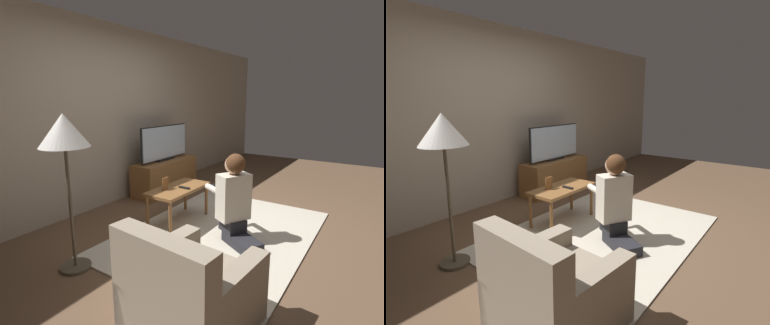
{
  "view_description": "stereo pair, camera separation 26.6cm",
  "coord_description": "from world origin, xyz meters",
  "views": [
    {
      "loc": [
        -2.91,
        -1.52,
        1.56
      ],
      "look_at": [
        0.42,
        0.68,
        0.7
      ],
      "focal_mm": 28.0,
      "sensor_mm": 36.0,
      "label": 1
    },
    {
      "loc": [
        -2.76,
        -1.74,
        1.56
      ],
      "look_at": [
        0.42,
        0.68,
        0.7
      ],
      "focal_mm": 28.0,
      "sensor_mm": 36.0,
      "label": 2
    }
  ],
  "objects": [
    {
      "name": "coffee_table",
      "position": [
        -0.01,
        0.6,
        0.41
      ],
      "size": [
        0.87,
        0.42,
        0.47
      ],
      "color": "brown",
      "rests_on": "ground_plane"
    },
    {
      "name": "tv_stand",
      "position": [
        0.93,
        1.56,
        0.27
      ],
      "size": [
        1.27,
        0.43,
        0.54
      ],
      "color": "brown",
      "rests_on": "ground_plane"
    },
    {
      "name": "armchair",
      "position": [
        -1.44,
        -0.53,
        0.27
      ],
      "size": [
        0.83,
        0.8,
        0.79
      ],
      "rotation": [
        0.0,
        0.0,
        1.48
      ],
      "color": "gray",
      "rests_on": "ground_plane"
    },
    {
      "name": "picture_frame",
      "position": [
        -0.17,
        0.68,
        0.54
      ],
      "size": [
        0.11,
        0.01,
        0.15
      ],
      "color": "brown",
      "rests_on": "coffee_table"
    },
    {
      "name": "floor_lamp",
      "position": [
        -1.4,
        0.78,
        1.23
      ],
      "size": [
        0.43,
        0.43,
        1.44
      ],
      "color": "#4C4233",
      "rests_on": "ground_plane"
    },
    {
      "name": "tv",
      "position": [
        0.93,
        1.56,
        0.83
      ],
      "size": [
        1.13,
        0.08,
        0.58
      ],
      "color": "black",
      "rests_on": "tv_stand"
    },
    {
      "name": "wall_back",
      "position": [
        0.0,
        1.93,
        1.3
      ],
      "size": [
        10.0,
        0.06,
        2.6
      ],
      "color": "tan",
      "rests_on": "ground_plane"
    },
    {
      "name": "person_kneeling",
      "position": [
        -0.1,
        -0.21,
        0.51
      ],
      "size": [
        0.62,
        0.83,
        0.98
      ],
      "rotation": [
        0.0,
        0.0,
        2.61
      ],
      "color": "#232328",
      "rests_on": "rug"
    },
    {
      "name": "ground_plane",
      "position": [
        0.0,
        0.0,
        0.0
      ],
      "size": [
        10.0,
        10.0,
        0.0
      ],
      "primitive_type": "plane",
      "color": "brown"
    },
    {
      "name": "rug",
      "position": [
        0.0,
        0.0,
        0.01
      ],
      "size": [
        2.64,
        1.92,
        0.02
      ],
      "color": "beige",
      "rests_on": "ground_plane"
    },
    {
      "name": "remote",
      "position": [
        -0.01,
        0.51,
        0.48
      ],
      "size": [
        0.04,
        0.15,
        0.02
      ],
      "color": "black",
      "rests_on": "coffee_table"
    }
  ]
}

